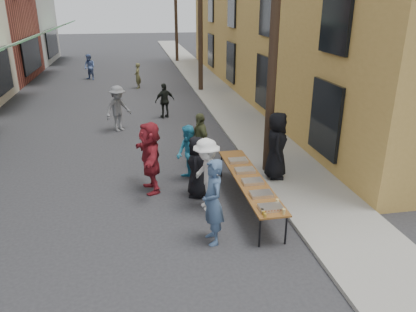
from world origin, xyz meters
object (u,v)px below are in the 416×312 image
object	(u,v)px
utility_pole_far	(176,5)
utility_pole_mid	(200,8)
guest_front_c	(189,154)
utility_pole_near	(275,16)
guest_front_a	(197,167)
server	(277,146)
catering_tray_sausage	(271,208)
serving_table	(249,179)

from	to	relation	value
utility_pole_far	utility_pole_mid	bearing A→B (deg)	-90.00
utility_pole_far	guest_front_c	bearing A→B (deg)	-95.69
utility_pole_near	guest_front_a	xyz separation A→B (m)	(-2.32, -1.14, -3.68)
server	guest_front_a	bearing A→B (deg)	119.93
catering_tray_sausage	guest_front_a	size ratio (longest dim) A/B	0.30
serving_table	server	size ratio (longest dim) A/B	2.07
utility_pole_near	server	distance (m)	3.48
serving_table	guest_front_c	xyz separation A→B (m)	(-1.28, 1.73, 0.12)
utility_pole_mid	guest_front_a	size ratio (longest dim) A/B	5.45
catering_tray_sausage	server	world-z (taller)	server
serving_table	guest_front_a	bearing A→B (deg)	146.94
guest_front_a	server	size ratio (longest dim) A/B	0.85
utility_pole_near	utility_pole_mid	bearing A→B (deg)	90.00
catering_tray_sausage	guest_front_a	xyz separation A→B (m)	(-1.19, 2.43, 0.03)
serving_table	guest_front_a	size ratio (longest dim) A/B	2.42
utility_pole_mid	catering_tray_sausage	xyz separation A→B (m)	(-1.13, -15.57, -3.71)
guest_front_c	server	world-z (taller)	server
utility_pole_near	guest_front_c	world-z (taller)	utility_pole_near
utility_pole_mid	guest_front_c	world-z (taller)	utility_pole_mid
utility_pole_far	serving_table	bearing A→B (deg)	-92.49
guest_front_a	guest_front_c	xyz separation A→B (m)	(-0.09, 0.95, 0.01)
utility_pole_mid	serving_table	distance (m)	14.47
utility_pole_near	guest_front_c	xyz separation A→B (m)	(-2.41, -0.19, -3.67)
guest_front_a	utility_pole_mid	bearing A→B (deg)	-174.09
utility_pole_near	serving_table	xyz separation A→B (m)	(-1.13, -1.92, -3.79)
utility_pole_near	serving_table	bearing A→B (deg)	-120.39
guest_front_c	catering_tray_sausage	bearing A→B (deg)	2.22
serving_table	guest_front_a	xyz separation A→B (m)	(-1.19, 0.78, 0.11)
utility_pole_far	utility_pole_near	bearing A→B (deg)	-90.00
utility_pole_far	server	world-z (taller)	utility_pole_far
utility_pole_mid	guest_front_a	distance (m)	13.84
utility_pole_near	serving_table	world-z (taller)	utility_pole_near
utility_pole_near	utility_pole_far	xyz separation A→B (m)	(0.00, 24.00, 0.00)
utility_pole_mid	guest_front_c	bearing A→B (deg)	-101.17
utility_pole_near	guest_front_a	distance (m)	4.49
utility_pole_near	guest_front_c	size ratio (longest dim) A/B	5.41
utility_pole_far	serving_table	world-z (taller)	utility_pole_far
guest_front_a	guest_front_c	size ratio (longest dim) A/B	0.99
utility_pole_near	utility_pole_mid	size ratio (longest dim) A/B	1.00
guest_front_c	utility_pole_far	bearing A→B (deg)	155.74
guest_front_a	server	bearing A→B (deg)	119.33
utility_pole_mid	server	xyz separation A→B (m)	(0.05, -12.58, -3.43)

